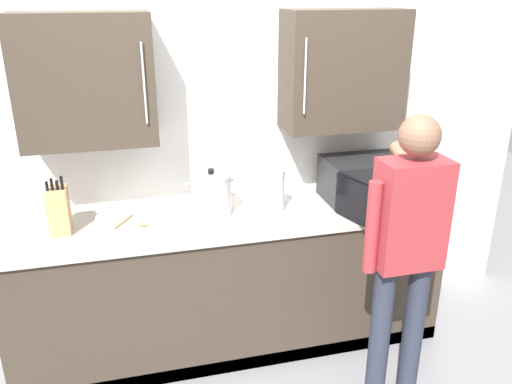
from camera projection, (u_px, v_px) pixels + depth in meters
name	position (u px, v px, depth m)	size (l,w,h in m)	color
back_wall_tiled	(217.00, 107.00, 3.21)	(4.31, 0.44, 2.86)	white
counter_unit	(231.00, 281.00, 3.30)	(2.65, 0.65, 0.90)	#3D3328
microwave_oven	(361.00, 180.00, 3.31)	(0.51, 0.70, 0.27)	black
thermos_flask	(277.00, 190.00, 3.16)	(0.09, 0.09, 0.26)	#B7BABF
stock_pot	(212.00, 194.00, 3.10)	(0.33, 0.24, 0.28)	#B7BABF
knife_block	(59.00, 210.00, 2.87)	(0.11, 0.15, 0.33)	tan
wooden_spoon	(134.00, 223.00, 3.00)	(0.20, 0.19, 0.02)	tan
person_figure	(406.00, 242.00, 2.65)	(0.44, 0.55, 1.63)	#282D3D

